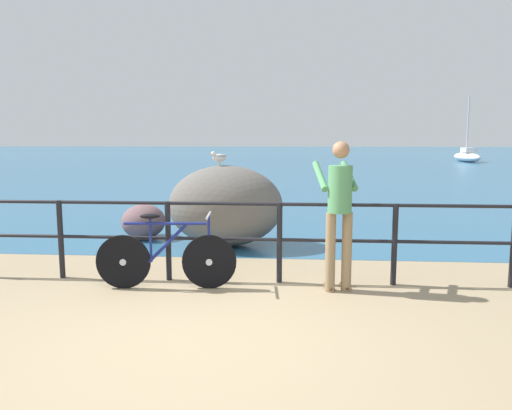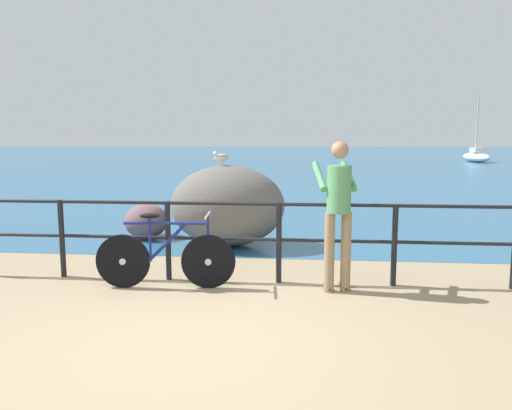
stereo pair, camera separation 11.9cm
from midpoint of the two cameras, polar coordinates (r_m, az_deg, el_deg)
name	(u,v)px [view 2 (the right image)]	position (r m, az deg, el deg)	size (l,w,h in m)	color
ground_plane	(281,175)	(24.34, 3.13, 3.49)	(120.00, 120.00, 0.10)	#937F60
sea_surface	(292,155)	(52.23, 4.32, 5.90)	(120.00, 90.00, 0.01)	#285B7F
promenade_railing	(223,232)	(6.17, -3.35, -3.17)	(7.17, 0.07, 1.02)	black
bicycle	(166,257)	(6.03, -9.94, -5.97)	(1.70, 0.48, 0.92)	black
person_at_railing	(338,209)	(5.79, 10.16, -0.45)	(0.53, 0.67, 1.78)	#8C7251
breakwater_boulder_main	(228,206)	(8.23, -2.94, -0.08)	(1.93, 1.48, 1.36)	#605B56
breakwater_boulder_left	(146,221)	(9.09, -12.34, -1.84)	(0.78, 0.83, 0.62)	#6D5155
seagull	(221,157)	(8.18, -3.68, 5.63)	(0.30, 0.27, 0.23)	gold
sailboat	(476,156)	(40.04, 24.44, 5.21)	(1.31, 4.40, 4.90)	white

